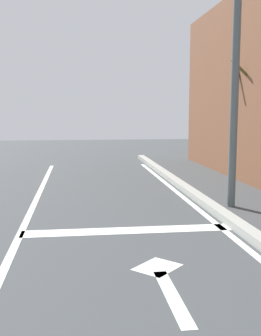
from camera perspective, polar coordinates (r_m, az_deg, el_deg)
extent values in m
cube|color=silver|center=(5.70, -16.74, -12.67)|extent=(0.12, 20.00, 0.01)
cube|color=silver|center=(6.11, 16.60, -11.26)|extent=(0.12, 20.00, 0.01)
cube|color=silver|center=(6.98, -0.38, -8.54)|extent=(3.49, 0.40, 0.01)
cube|color=silver|center=(4.67, 5.77, -17.09)|extent=(0.16, 1.40, 0.01)
cube|color=silver|center=(5.43, 3.70, -13.39)|extent=(0.71, 0.71, 0.01)
cylinder|color=#525C5E|center=(8.79, 14.20, 13.55)|extent=(0.16, 0.16, 5.77)
cylinder|color=#4F461F|center=(12.14, 15.46, 4.50)|extent=(0.22, 0.22, 2.67)
cylinder|color=#4F461F|center=(12.42, 16.50, 11.93)|extent=(0.41, 0.56, 0.74)
cylinder|color=#4F461F|center=(12.33, 14.52, 12.07)|extent=(0.43, 0.35, 0.86)
cylinder|color=#4F461F|center=(11.88, 15.43, 12.39)|extent=(0.69, 0.52, 0.80)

